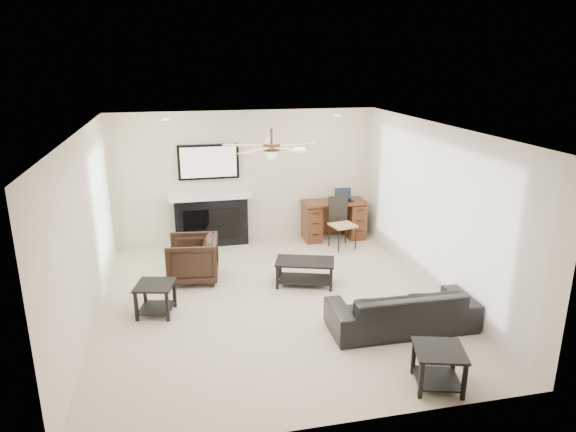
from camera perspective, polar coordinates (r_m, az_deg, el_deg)
The scene contains 10 objects.
room_shell at distance 7.15m, azimuth -0.30°, elevation 3.23°, with size 5.50×5.54×2.52m.
sofa at distance 6.94m, azimuth 12.56°, elevation -10.03°, with size 1.91×0.75×0.56m, color black.
armchair at distance 8.29m, azimuth -10.55°, elevation -4.73°, with size 0.76×0.79×0.71m, color black.
coffee_table at distance 8.06m, azimuth 1.89°, elevation -6.30°, with size 0.90×0.50×0.40m, color black.
end_table_near at distance 5.95m, azimuth 16.33°, elevation -15.88°, with size 0.52×0.52×0.45m, color black.
end_table_left at distance 7.39m, azimuth -14.48°, elevation -8.91°, with size 0.50×0.50×0.45m, color black.
fireplace_unit at distance 9.63m, azimuth -8.61°, elevation 2.18°, with size 1.52×0.34×1.91m, color black.
desk at distance 10.06m, azimuth 5.10°, elevation -0.45°, with size 1.22×0.56×0.76m, color #3F200F.
desk_chair at distance 9.53m, azimuth 6.09°, elevation -0.81°, with size 0.42×0.44×0.97m, color black.
laptop at distance 9.97m, azimuth 6.30°, elevation 2.31°, with size 0.33×0.24×0.23m, color black.
Camera 1 is at (-1.27, -6.72, 3.39)m, focal length 32.00 mm.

